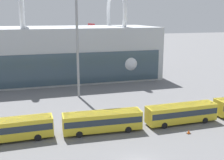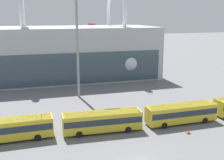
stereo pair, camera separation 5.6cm
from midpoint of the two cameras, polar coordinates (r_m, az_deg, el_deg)
The scene contains 6 objects.
airliner_at_gate_far at distance 89.70m, azimuth -1.26°, elevation 5.05°, with size 32.37×36.53×14.44m.
shuttle_bus_0 at distance 42.47m, azimuth -20.06°, elevation -9.21°, with size 11.97×2.97×3.10m.
shuttle_bus_1 at distance 42.81m, azimuth -1.94°, elevation -8.20°, with size 12.04×3.29×3.10m.
shuttle_bus_2 at distance 47.50m, azimuth 13.93°, elevation -6.41°, with size 11.97×2.97×3.10m.
floodlight_mast at distance 59.22m, azimuth -7.25°, elevation 15.57°, with size 2.57×2.57×30.34m.
traffic_cone_0 at distance 44.27m, azimuth 15.35°, elevation -10.11°, with size 0.62×0.62×0.59m.
Camera 2 is at (-11.52, -27.63, 17.36)m, focal length 45.00 mm.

